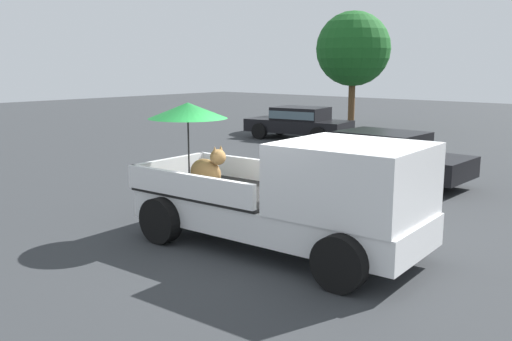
# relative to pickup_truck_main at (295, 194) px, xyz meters

# --- Properties ---
(ground_plane) EXTENTS (80.00, 80.00, 0.00)m
(ground_plane) POSITION_rel_pickup_truck_main_xyz_m (-0.38, -0.01, -0.99)
(ground_plane) COLOR #2D3033
(pickup_truck_main) EXTENTS (5.15, 2.50, 2.39)m
(pickup_truck_main) POSITION_rel_pickup_truck_main_xyz_m (0.00, 0.00, 0.00)
(pickup_truck_main) COLOR black
(pickup_truck_main) RESTS_ON ground
(parked_sedan_near) EXTENTS (4.51, 2.45, 1.33)m
(parked_sedan_near) POSITION_rel_pickup_truck_main_xyz_m (-8.49, 11.61, -0.25)
(parked_sedan_near) COLOR black
(parked_sedan_near) RESTS_ON ground
(parked_sedan_far) EXTENTS (4.32, 2.01, 1.33)m
(parked_sedan_far) POSITION_rel_pickup_truck_main_xyz_m (-1.63, 6.06, -0.25)
(parked_sedan_far) COLOR black
(parked_sedan_far) RESTS_ON ground
(tree_by_lot) EXTENTS (3.57, 3.57, 5.59)m
(tree_by_lot) POSITION_rel_pickup_truck_main_xyz_m (-9.14, 16.78, 2.80)
(tree_by_lot) COLOR brown
(tree_by_lot) RESTS_ON ground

